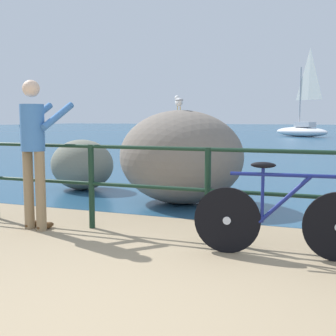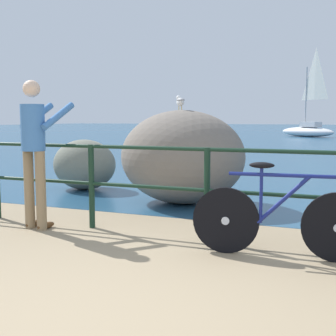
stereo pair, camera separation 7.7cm
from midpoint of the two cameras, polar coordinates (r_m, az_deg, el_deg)
name	(u,v)px [view 2 (the right image)]	position (r m, az deg, el deg)	size (l,w,h in m)	color
ground_plane	(311,147)	(22.54, 18.14, 2.63)	(120.00, 120.00, 0.10)	#937F60
sea_surface	(329,130)	(50.50, 20.07, 4.57)	(120.00, 90.00, 0.01)	navy
promenade_railing	(207,182)	(4.84, 5.51, -1.85)	(8.81, 0.07, 1.02)	black
bicycle	(296,211)	(4.37, 16.75, -5.34)	(1.70, 0.48, 0.92)	black
person_at_railing	(35,147)	(5.49, -16.44, 2.61)	(0.52, 0.67, 1.78)	#8C7251
breakwater_boulder_main	(182,157)	(6.90, 2.17, 1.42)	(1.97, 1.65, 1.46)	slate
breakwater_boulder_left	(84,165)	(8.40, -10.49, 0.44)	(1.21, 0.98, 0.94)	slate
seagull	(180,101)	(6.94, 1.91, 8.64)	(0.24, 0.32, 0.23)	gold
sailboat	(308,127)	(32.94, 17.69, 5.08)	(4.34, 3.61, 6.16)	white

